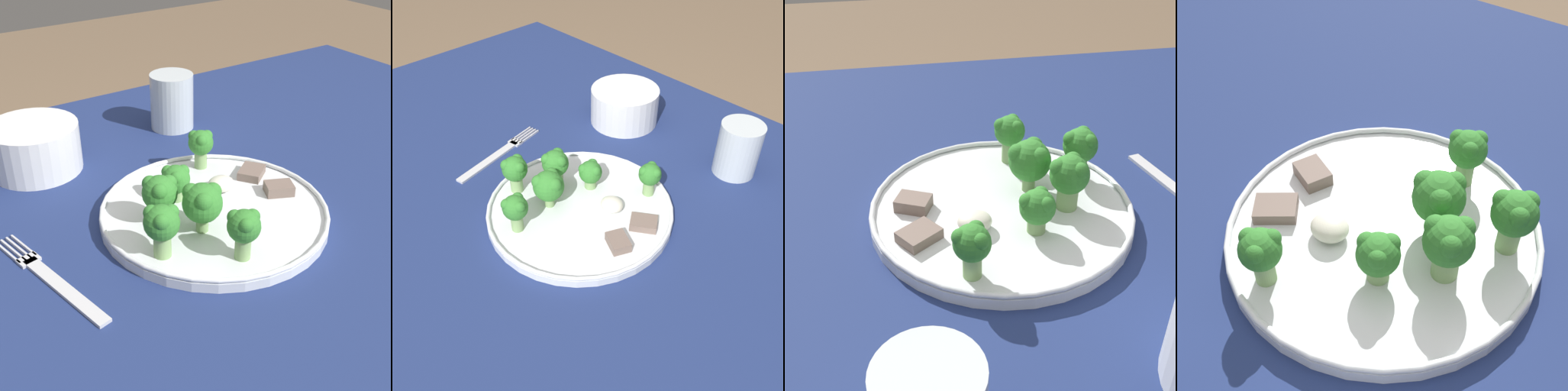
% 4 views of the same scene
% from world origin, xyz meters
% --- Properties ---
extents(table, '(1.37, 0.95, 0.76)m').
position_xyz_m(table, '(0.00, 0.00, 0.67)').
color(table, navy).
rests_on(table, ground_plane).
extents(dinner_plate, '(0.29, 0.29, 0.02)m').
position_xyz_m(dinner_plate, '(0.00, 0.01, 0.77)').
color(dinner_plate, white).
rests_on(dinner_plate, table).
extents(broccoli_floret_near_rim_left, '(0.04, 0.04, 0.06)m').
position_xyz_m(broccoli_floret_near_rim_left, '(-0.07, 0.02, 0.82)').
color(broccoli_floret_near_rim_left, '#7FA866').
rests_on(broccoli_floret_near_rim_left, dinner_plate).
extents(broccoli_floret_center_left, '(0.05, 0.05, 0.06)m').
position_xyz_m(broccoli_floret_center_left, '(-0.04, -0.02, 0.82)').
color(broccoli_floret_center_left, '#7FA866').
rests_on(broccoli_floret_center_left, dinner_plate).
extents(broccoli_floret_back_left, '(0.04, 0.04, 0.06)m').
position_xyz_m(broccoli_floret_back_left, '(-0.03, -0.09, 0.82)').
color(broccoli_floret_back_left, '#7FA866').
rests_on(broccoli_floret_back_left, dinner_plate).
extents(broccoli_floret_front_left, '(0.04, 0.04, 0.06)m').
position_xyz_m(broccoli_floret_front_left, '(0.05, 0.11, 0.81)').
color(broccoli_floret_front_left, '#7FA866').
rests_on(broccoli_floret_front_left, dinner_plate).
extents(broccoli_floret_center_back, '(0.04, 0.04, 0.06)m').
position_xyz_m(broccoli_floret_center_back, '(-0.10, -0.04, 0.82)').
color(broccoli_floret_center_back, '#7FA866').
rests_on(broccoli_floret_center_back, dinner_plate).
extents(broccoli_floret_mid_cluster, '(0.04, 0.04, 0.05)m').
position_xyz_m(broccoli_floret_mid_cluster, '(-0.03, 0.06, 0.81)').
color(broccoli_floret_mid_cluster, '#7FA866').
rests_on(broccoli_floret_mid_cluster, dinner_plate).
extents(meat_slice_front_slice, '(0.05, 0.05, 0.01)m').
position_xyz_m(meat_slice_front_slice, '(0.09, 0.05, 0.78)').
color(meat_slice_front_slice, '#756056').
rests_on(meat_slice_front_slice, dinner_plate).
extents(meat_slice_middle_slice, '(0.04, 0.04, 0.01)m').
position_xyz_m(meat_slice_middle_slice, '(0.09, -0.01, 0.78)').
color(meat_slice_middle_slice, '#756056').
rests_on(meat_slice_middle_slice, dinner_plate).
extents(sauce_dollop, '(0.04, 0.03, 0.02)m').
position_xyz_m(sauce_dollop, '(0.04, 0.04, 0.79)').
color(sauce_dollop, silver).
rests_on(sauce_dollop, dinner_plate).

